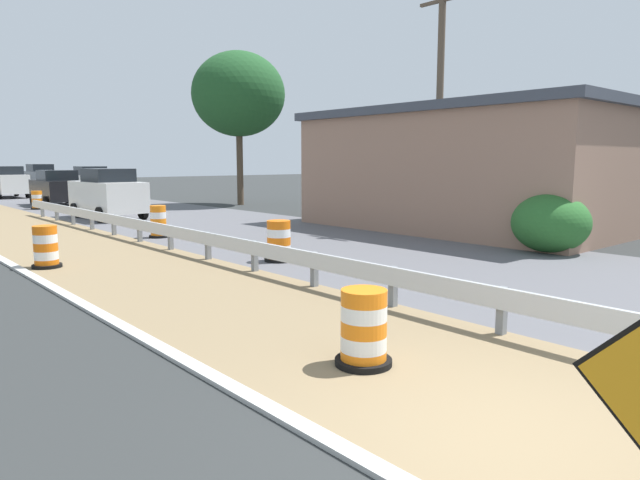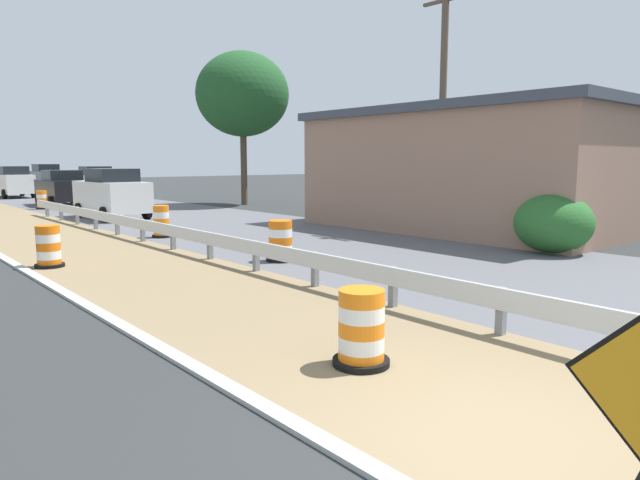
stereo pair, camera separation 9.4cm
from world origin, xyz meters
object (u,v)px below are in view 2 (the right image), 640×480
object	(u,v)px
car_lead_near_lane	(13,182)
traffic_barrel_nearest	(361,332)
traffic_barrel_mid	(49,248)
car_mid_far_lane	(47,178)
traffic_barrel_close	(281,243)
car_trailing_near_lane	(97,183)
traffic_barrel_farther	(42,201)
car_lead_far_lane	(112,194)
utility_pole_near	(443,107)
car_trailing_far_lane	(62,188)
traffic_barrel_far	(161,223)

from	to	relation	value
car_lead_near_lane	traffic_barrel_nearest	bearing A→B (deg)	171.49
traffic_barrel_mid	car_mid_far_lane	world-z (taller)	car_mid_far_lane
traffic_barrel_close	car_trailing_near_lane	xyz separation A→B (m)	(4.78, 26.73, 0.60)
traffic_barrel_farther	car_lead_near_lane	xyz separation A→B (m)	(1.14, 11.43, 0.63)
traffic_barrel_nearest	traffic_barrel_farther	bearing A→B (deg)	82.94
traffic_barrel_mid	car_trailing_near_lane	size ratio (longest dim) A/B	0.23
car_lead_far_lane	car_mid_far_lane	world-z (taller)	car_mid_far_lane
traffic_barrel_close	traffic_barrel_mid	size ratio (longest dim) A/B	1.03
traffic_barrel_nearest	car_trailing_near_lane	bearing A→B (deg)	75.86
traffic_barrel_nearest	car_lead_far_lane	distance (m)	20.22
traffic_barrel_close	traffic_barrel_mid	world-z (taller)	traffic_barrel_close
traffic_barrel_mid	car_lead_near_lane	bearing A→B (deg)	79.17
traffic_barrel_nearest	car_lead_far_lane	size ratio (longest dim) A/B	0.22
traffic_barrel_mid	car_trailing_near_lane	world-z (taller)	car_trailing_near_lane
traffic_barrel_nearest	traffic_barrel_farther	world-z (taller)	traffic_barrel_farther
traffic_barrel_mid	car_mid_far_lane	distance (m)	35.30
car_trailing_near_lane	car_mid_far_lane	xyz separation A→B (m)	(-0.32, 10.29, 0.05)
car_lead_far_lane	utility_pole_near	world-z (taller)	utility_pole_near
car_lead_near_lane	utility_pole_near	size ratio (longest dim) A/B	0.52
car_trailing_near_lane	traffic_barrel_close	bearing A→B (deg)	-7.84
utility_pole_near	car_lead_far_lane	bearing A→B (deg)	118.41
traffic_barrel_close	traffic_barrel_mid	bearing A→B (deg)	147.86
car_trailing_far_lane	car_trailing_near_lane	bearing A→B (deg)	-35.38
traffic_barrel_nearest	car_lead_far_lane	xyz separation A→B (m)	(4.35, 19.74, 0.65)
car_lead_near_lane	car_lead_far_lane	size ratio (longest dim) A/B	0.98
traffic_barrel_close	car_lead_far_lane	distance (m)	13.31
car_lead_far_lane	car_trailing_far_lane	size ratio (longest dim) A/B	0.94
car_lead_near_lane	car_trailing_far_lane	xyz separation A→B (m)	(0.41, -9.57, -0.07)
traffic_barrel_nearest	car_lead_near_lane	distance (m)	38.45
traffic_barrel_far	car_lead_far_lane	xyz separation A→B (m)	(1.08, 7.18, 0.61)
traffic_barrel_close	utility_pole_near	bearing A→B (deg)	6.42
car_trailing_near_lane	utility_pole_near	bearing A→B (deg)	8.27
traffic_barrel_mid	traffic_barrel_farther	xyz separation A→B (m)	(4.37, 17.38, -0.02)
traffic_barrel_far	utility_pole_near	size ratio (longest dim) A/B	0.13
car_trailing_near_lane	car_lead_near_lane	bearing A→B (deg)	-139.69
traffic_barrel_nearest	utility_pole_near	size ratio (longest dim) A/B	0.12
traffic_barrel_nearest	utility_pole_near	bearing A→B (deg)	33.42
traffic_barrel_nearest	traffic_barrel_farther	xyz separation A→B (m)	(3.32, 26.76, 0.00)
traffic_barrel_close	car_trailing_near_lane	world-z (taller)	car_trailing_near_lane
utility_pole_near	car_lead_near_lane	bearing A→B (deg)	102.09
car_lead_near_lane	car_trailing_near_lane	xyz separation A→B (m)	(3.90, -4.99, 0.00)
traffic_barrel_nearest	car_mid_far_lane	size ratio (longest dim) A/B	0.21
traffic_barrel_farther	utility_pole_near	size ratio (longest dim) A/B	0.12
utility_pole_near	car_trailing_near_lane	bearing A→B (deg)	95.98
traffic_barrel_mid	traffic_barrel_far	xyz separation A→B (m)	(4.32, 3.18, 0.03)
car_mid_far_lane	utility_pole_near	bearing A→B (deg)	4.91
car_lead_near_lane	utility_pole_near	world-z (taller)	utility_pole_near
traffic_barrel_mid	car_lead_far_lane	bearing A→B (deg)	62.47
traffic_barrel_far	traffic_barrel_farther	world-z (taller)	traffic_barrel_far
traffic_barrel_farther	utility_pole_near	world-z (taller)	utility_pole_near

